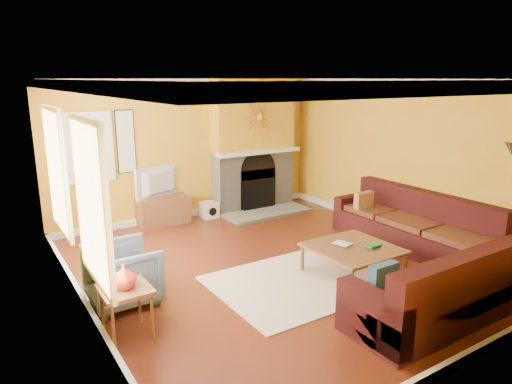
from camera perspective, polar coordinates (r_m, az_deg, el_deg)
floor at (r=6.91m, az=2.61°, el=-9.18°), size 5.50×6.00×0.02m
ceiling at (r=6.35m, az=2.89°, el=14.01°), size 5.50×6.00×0.02m
wall_back at (r=9.07m, az=-8.35°, el=5.27°), size 5.50×0.02×2.70m
wall_front at (r=4.48m, az=25.67°, el=-5.12°), size 5.50×0.02×2.70m
wall_left at (r=5.43m, az=-21.79°, el=-1.53°), size 0.02×6.00×2.70m
wall_right at (r=8.37m, az=18.40°, el=3.97°), size 0.02×6.00×2.70m
baseboard at (r=6.88m, az=2.62°, el=-8.64°), size 5.50×6.00×0.12m
crown_molding at (r=6.35m, az=2.89°, el=13.38°), size 5.50×6.00×0.12m
window_left_near at (r=6.65m, az=-23.78°, el=2.35°), size 0.06×1.22×1.72m
window_left_far at (r=4.83m, az=-20.08°, el=-1.39°), size 0.06×1.22×1.72m
window_back at (r=8.41m, az=-20.16°, el=5.25°), size 0.82×0.06×1.22m
wall_art at (r=8.57m, az=-15.96°, el=6.06°), size 0.34×0.04×1.14m
fireplace at (r=9.52m, az=-0.37°, el=5.83°), size 1.80×0.40×2.70m
mantel at (r=9.34m, az=0.42°, el=5.05°), size 1.92×0.22×0.08m
hearth at (r=9.36m, az=1.44°, el=-2.60°), size 1.80×0.70×0.06m
sunburst at (r=9.26m, az=0.39°, el=9.34°), size 0.70×0.04×0.70m
rug at (r=6.41m, az=5.87°, el=-11.00°), size 2.40×1.80×0.02m
sectional_sofa at (r=6.80m, az=15.18°, el=-5.90°), size 3.23×3.53×0.90m
coffee_table at (r=6.61m, az=11.96°, el=-8.44°), size 1.11×1.11×0.44m
media_console at (r=8.84m, az=-11.52°, el=-2.31°), size 0.96×0.43×0.53m
tv at (r=8.70m, az=-11.70°, el=1.24°), size 1.02×0.48×0.60m
subwoofer at (r=9.17m, az=-5.87°, el=-2.22°), size 0.31×0.31×0.31m
armchair at (r=5.93m, az=-16.28°, el=-9.78°), size 0.82×0.80×0.75m
side_table at (r=5.22m, az=-15.83°, el=-14.27°), size 0.51×0.51×0.57m
vase at (r=5.04m, az=-16.14°, el=-10.09°), size 0.26×0.26×0.27m
book at (r=6.49m, az=10.32°, el=-6.59°), size 0.24×0.28×0.02m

